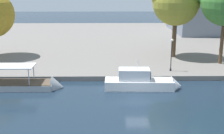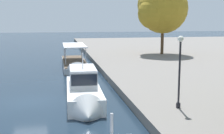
{
  "view_description": "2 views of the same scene",
  "coord_description": "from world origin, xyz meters",
  "px_view_note": "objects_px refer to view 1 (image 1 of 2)",
  "views": [
    {
      "loc": [
        -3.12,
        -29.84,
        11.93
      ],
      "look_at": [
        -2.69,
        4.52,
        2.51
      ],
      "focal_mm": 48.32,
      "sensor_mm": 36.0,
      "label": 1
    },
    {
      "loc": [
        22.15,
        2.07,
        6.06
      ],
      "look_at": [
        -4.83,
        7.07,
        1.6
      ],
      "focal_mm": 48.45,
      "sensor_mm": 36.0,
      "label": 2
    }
  ],
  "objects_px": {
    "lamp_post": "(171,52)",
    "tour_boat_0": "(15,86)",
    "tree_3": "(174,0)",
    "motor_yacht_1": "(143,83)",
    "tree_2": "(223,1)"
  },
  "relations": [
    {
      "from": "lamp_post",
      "to": "tree_2",
      "type": "bearing_deg",
      "value": 28.72
    },
    {
      "from": "motor_yacht_1",
      "to": "tree_3",
      "type": "distance_m",
      "value": 17.36
    },
    {
      "from": "tree_2",
      "to": "tree_3",
      "type": "height_order",
      "value": "tree_2"
    },
    {
      "from": "lamp_post",
      "to": "tree_3",
      "type": "xyz_separation_m",
      "value": [
        1.81,
        8.22,
        6.39
      ]
    },
    {
      "from": "tour_boat_0",
      "to": "tree_3",
      "type": "xyz_separation_m",
      "value": [
        21.32,
        13.31,
        9.3
      ]
    },
    {
      "from": "tree_2",
      "to": "tree_3",
      "type": "xyz_separation_m",
      "value": [
        -6.11,
        3.88,
        -0.14
      ]
    },
    {
      "from": "tree_2",
      "to": "tree_3",
      "type": "distance_m",
      "value": 7.24
    },
    {
      "from": "motor_yacht_1",
      "to": "tree_3",
      "type": "bearing_deg",
      "value": 67.71
    },
    {
      "from": "lamp_post",
      "to": "motor_yacht_1",
      "type": "bearing_deg",
      "value": -128.56
    },
    {
      "from": "tour_boat_0",
      "to": "tree_2",
      "type": "xyz_separation_m",
      "value": [
        27.43,
        9.42,
        9.44
      ]
    },
    {
      "from": "tree_3",
      "to": "motor_yacht_1",
      "type": "bearing_deg",
      "value": -114.16
    },
    {
      "from": "motor_yacht_1",
      "to": "tree_3",
      "type": "height_order",
      "value": "tree_3"
    },
    {
      "from": "motor_yacht_1",
      "to": "tree_2",
      "type": "distance_m",
      "value": 18.04
    },
    {
      "from": "lamp_post",
      "to": "tour_boat_0",
      "type": "bearing_deg",
      "value": -165.39
    },
    {
      "from": "tree_2",
      "to": "tour_boat_0",
      "type": "bearing_deg",
      "value": -161.04
    }
  ]
}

